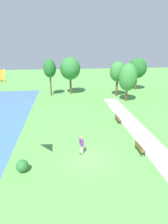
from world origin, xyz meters
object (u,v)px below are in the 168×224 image
at_px(park_bench_near_walkway, 139,147).
at_px(person_kite_flyer, 81,144).
at_px(tree_lakeside_far, 118,72).
at_px(tree_behind_path, 138,68).
at_px(tree_treeline_right, 128,77).
at_px(lakeside_shrub, 22,166).
at_px(flying_kite, 6,77).
at_px(tree_treeline_center, 70,69).
at_px(tree_horizon_far, 50,69).
at_px(park_bench_far_walkway, 118,118).

bearing_deg(park_bench_near_walkway, person_kite_flyer, 176.02).
xyz_separation_m(tree_lakeside_far, tree_behind_path, (5.61, 4.54, 0.02)).
bearing_deg(tree_treeline_right, lakeside_shrub, -129.71).
bearing_deg(tree_lakeside_far, park_bench_near_walkway, -100.03).
bearing_deg(lakeside_shrub, tree_lakeside_far, 56.66).
bearing_deg(flying_kite, park_bench_near_walkway, 11.67).
height_order(person_kite_flyer, tree_treeline_center, tree_treeline_center).
xyz_separation_m(park_bench_near_walkway, tree_lakeside_far, (3.37, 19.05, 4.01)).
distance_m(tree_horizon_far, tree_lakeside_far, 12.44).
bearing_deg(tree_treeline_center, tree_behind_path, 6.86).
relative_size(park_bench_far_walkway, tree_behind_path, 0.23).
bearing_deg(tree_horizon_far, tree_treeline_right, -21.93).
distance_m(person_kite_flyer, tree_behind_path, 27.47).
distance_m(park_bench_far_walkway, tree_horizon_far, 17.20).
bearing_deg(tree_behind_path, tree_horizon_far, -171.67).
height_order(flying_kite, lakeside_shrub, flying_kite).
xyz_separation_m(tree_horizon_far, tree_behind_path, (17.89, 2.62, -0.53)).
relative_size(park_bench_far_walkway, tree_treeline_center, 0.21).
bearing_deg(tree_treeline_center, tree_lakeside_far, -18.52).
distance_m(flying_kite, park_bench_near_walkway, 12.52).
bearing_deg(tree_lakeside_far, tree_treeline_center, 161.48).
xyz_separation_m(tree_lakeside_far, tree_treeline_center, (-8.48, 2.84, 0.38)).
height_order(tree_lakeside_far, tree_treeline_center, tree_treeline_center).
bearing_deg(flying_kite, tree_treeline_center, 78.08).
bearing_deg(tree_treeline_center, flying_kite, -101.92).
distance_m(tree_lakeside_far, lakeside_shrub, 24.89).
relative_size(tree_treeline_right, tree_behind_path, 0.97).
relative_size(flying_kite, tree_horizon_far, 0.90).
bearing_deg(park_bench_far_walkway, tree_horizon_far, 122.66).
bearing_deg(flying_kite, person_kite_flyer, 26.82).
distance_m(tree_horizon_far, lakeside_shrub, 22.93).
relative_size(person_kite_flyer, tree_horizon_far, 0.27).
relative_size(park_bench_near_walkway, tree_behind_path, 0.23).
relative_size(tree_treeline_right, lakeside_shrub, 6.56).
bearing_deg(tree_behind_path, person_kite_flyer, -121.58).
bearing_deg(person_kite_flyer, tree_treeline_center, 89.53).
distance_m(flying_kite, tree_horizon_far, 23.23).
bearing_deg(person_kite_flyer, park_bench_far_walkway, 51.23).
bearing_deg(tree_horizon_far, tree_treeline_center, 13.69).
xyz_separation_m(flying_kite, park_bench_near_walkway, (10.18, 2.10, -6.99)).
relative_size(tree_horizon_far, lakeside_shrub, 6.94).
bearing_deg(tree_treeline_center, park_bench_far_walkway, -70.92).
bearing_deg(tree_horizon_far, tree_lakeside_far, -8.87).
distance_m(person_kite_flyer, tree_treeline_right, 18.26).
bearing_deg(tree_lakeside_far, lakeside_shrub, -123.34).
height_order(person_kite_flyer, lakeside_shrub, person_kite_flyer).
relative_size(park_bench_near_walkway, tree_horizon_far, 0.22).
height_order(person_kite_flyer, park_bench_far_walkway, person_kite_flyer).
xyz_separation_m(park_bench_near_walkway, park_bench_far_walkway, (0.03, 7.00, 0.00)).
relative_size(flying_kite, tree_treeline_right, 0.96).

